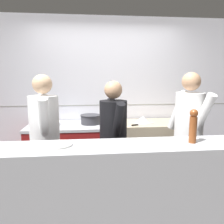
{
  "coord_description": "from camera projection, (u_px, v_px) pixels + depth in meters",
  "views": [
    {
      "loc": [
        -0.27,
        -2.25,
        1.64
      ],
      "look_at": [
        0.03,
        0.69,
        1.15
      ],
      "focal_mm": 35.0,
      "sensor_mm": 36.0,
      "label": 1
    }
  ],
  "objects": [
    {
      "name": "mixing_bowl_steel",
      "position": [
        143.0,
        119.0,
        3.43
      ],
      "size": [
        0.25,
        0.25,
        0.11
      ],
      "color": "#B7BABF",
      "rests_on": "prep_counter"
    },
    {
      "name": "plated_dish_main",
      "position": [
        58.0,
        145.0,
        1.99
      ],
      "size": [
        0.26,
        0.26,
        0.02
      ],
      "color": "white",
      "rests_on": "pass_counter"
    },
    {
      "name": "pass_counter",
      "position": [
        130.0,
        195.0,
        2.11
      ],
      "size": [
        3.34,
        0.45,
        1.01
      ],
      "color": "#B7BABF",
      "rests_on": "ground_plane"
    },
    {
      "name": "chef_head_cook",
      "position": [
        45.0,
        138.0,
        2.54
      ],
      "size": [
        0.4,
        0.73,
        1.66
      ],
      "rotation": [
        0.0,
        0.0,
        0.19
      ],
      "color": "black",
      "rests_on": "ground_plane"
    },
    {
      "name": "chef_sous",
      "position": [
        113.0,
        140.0,
        2.61
      ],
      "size": [
        0.37,
        0.69,
        1.58
      ],
      "rotation": [
        0.0,
        0.0,
        0.18
      ],
      "color": "black",
      "rests_on": "ground_plane"
    },
    {
      "name": "wall_back_tiled",
      "position": [
        106.0,
        96.0,
        3.73
      ],
      "size": [
        8.0,
        0.06,
        2.6
      ],
      "color": "silver",
      "rests_on": "ground_plane"
    },
    {
      "name": "oven_range",
      "position": [
        69.0,
        153.0,
        3.41
      ],
      "size": [
        1.21,
        0.71,
        0.9
      ],
      "color": "maroon",
      "rests_on": "ground_plane"
    },
    {
      "name": "prep_counter",
      "position": [
        151.0,
        150.0,
        3.54
      ],
      "size": [
        1.37,
        0.65,
        0.91
      ],
      "color": "gray",
      "rests_on": "ground_plane"
    },
    {
      "name": "chefs_knife",
      "position": [
        141.0,
        124.0,
        3.28
      ],
      "size": [
        0.39,
        0.19,
        0.02
      ],
      "color": "#B7BABF",
      "rests_on": "prep_counter"
    },
    {
      "name": "sauce_pot",
      "position": [
        91.0,
        119.0,
        3.37
      ],
      "size": [
        0.32,
        0.32,
        0.14
      ],
      "color": "#2D2D33",
      "rests_on": "oven_range"
    },
    {
      "name": "stock_pot",
      "position": [
        44.0,
        118.0,
        3.24
      ],
      "size": [
        0.3,
        0.3,
        0.21
      ],
      "color": "#2D2D33",
      "rests_on": "oven_range"
    },
    {
      "name": "chef_line",
      "position": [
        188.0,
        133.0,
        2.72
      ],
      "size": [
        0.44,
        0.73,
        1.68
      ],
      "rotation": [
        0.0,
        0.0,
        0.33
      ],
      "color": "black",
      "rests_on": "ground_plane"
    },
    {
      "name": "ground_plane",
      "position": [
        116.0,
        221.0,
        2.5
      ],
      "size": [
        14.0,
        14.0,
        0.0
      ],
      "primitive_type": "plane",
      "color": "#383333"
    },
    {
      "name": "pepper_mill",
      "position": [
        193.0,
        125.0,
        2.06
      ],
      "size": [
        0.08,
        0.08,
        0.32
      ],
      "color": "brown",
      "rests_on": "pass_counter"
    }
  ]
}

